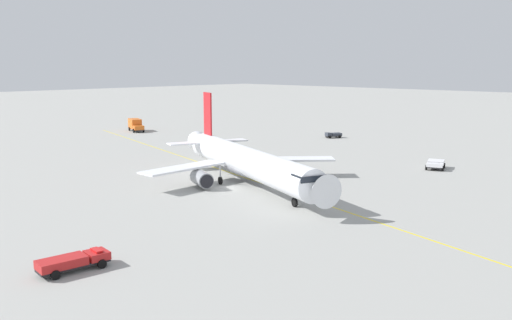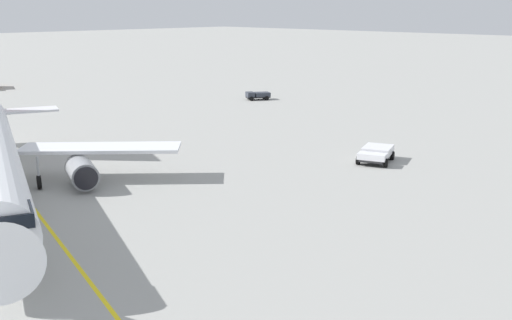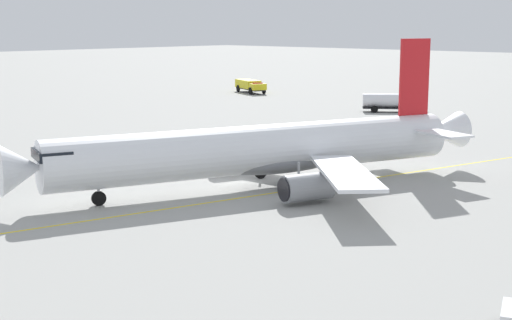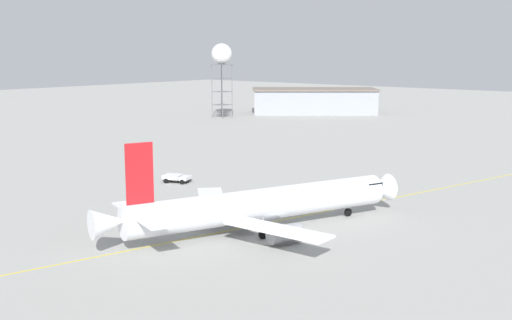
{
  "view_description": "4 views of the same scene",
  "coord_description": "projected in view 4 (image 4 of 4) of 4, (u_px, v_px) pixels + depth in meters",
  "views": [
    {
      "loc": [
        51.58,
        53.93,
        16.7
      ],
      "look_at": [
        -5.95,
        -1.56,
        2.93
      ],
      "focal_mm": 38.91,
      "sensor_mm": 36.0,
      "label": 1
    },
    {
      "loc": [
        13.94,
        43.63,
        13.88
      ],
      "look_at": [
        -15.52,
        14.53,
        3.38
      ],
      "focal_mm": 42.3,
      "sensor_mm": 36.0,
      "label": 2
    },
    {
      "loc": [
        -43.23,
        44.68,
        13.53
      ],
      "look_at": [
        -15.52,
        14.53,
        5.97
      ],
      "focal_mm": 51.81,
      "sensor_mm": 36.0,
      "label": 3
    },
    {
      "loc": [
        46.07,
        -60.04,
        22.31
      ],
      "look_at": [
        -15.52,
        14.53,
        5.6
      ],
      "focal_mm": 44.53,
      "sensor_mm": 36.0,
      "label": 4
    }
  ],
  "objects": [
    {
      "name": "radar_tower",
      "position": [
        222.0,
        56.0,
        210.08
      ],
      "size": [
        6.78,
        6.78,
        24.64
      ],
      "color": "slate",
      "rests_on": "ground_plane"
    },
    {
      "name": "airliner_main",
      "position": [
        258.0,
        206.0,
        79.18
      ],
      "size": [
        28.35,
        40.62,
        12.24
      ],
      "rotation": [
        0.0,
        0.0,
        1.21
      ],
      "color": "white",
      "rests_on": "ground_plane"
    },
    {
      "name": "ground_plane",
      "position": [
        278.0,
        234.0,
        78.32
      ],
      "size": [
        600.0,
        600.0,
        0.0
      ],
      "primitive_type": "plane",
      "color": "#9E9E99"
    },
    {
      "name": "pushback_tug_truck",
      "position": [
        176.0,
        178.0,
        108.77
      ],
      "size": [
        5.09,
        4.01,
        1.3
      ],
      "rotation": [
        0.0,
        0.0,
        0.37
      ],
      "color": "#232326",
      "rests_on": "ground_plane"
    },
    {
      "name": "taxiway_centreline",
      "position": [
        218.0,
        233.0,
        78.74
      ],
      "size": [
        35.33,
        138.15,
        0.01
      ],
      "rotation": [
        0.0,
        0.0,
        1.32
      ],
      "color": "yellow",
      "rests_on": "ground_plane"
    },
    {
      "name": "terminal_shed",
      "position": [
        314.0,
        101.0,
        228.67
      ],
      "size": [
        46.23,
        42.88,
        8.88
      ],
      "rotation": [
        0.0,
        0.0,
        3.83
      ],
      "color": "#999EA8",
      "rests_on": "ground_plane"
    }
  ]
}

